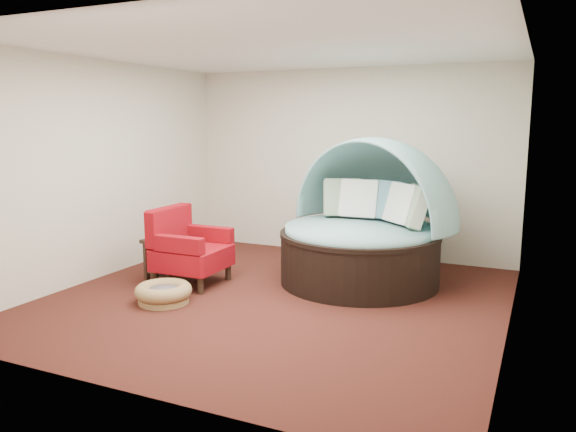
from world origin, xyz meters
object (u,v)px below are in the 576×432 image
at_px(canopy_daybed, 366,216).
at_px(side_table, 172,254).
at_px(pet_basket, 164,293).
at_px(red_armchair, 188,249).

distance_m(canopy_daybed, side_table, 2.52).
distance_m(canopy_daybed, pet_basket, 2.65).
relative_size(canopy_daybed, side_table, 3.70).
bearing_deg(pet_basket, red_armchair, 104.57).
xyz_separation_m(canopy_daybed, pet_basket, (-1.80, -1.80, -0.73)).
distance_m(red_armchair, side_table, 0.26).
relative_size(canopy_daybed, red_armchair, 2.70).
height_order(canopy_daybed, red_armchair, canopy_daybed).
relative_size(pet_basket, red_armchair, 0.74).
bearing_deg(red_armchair, canopy_daybed, 26.22).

